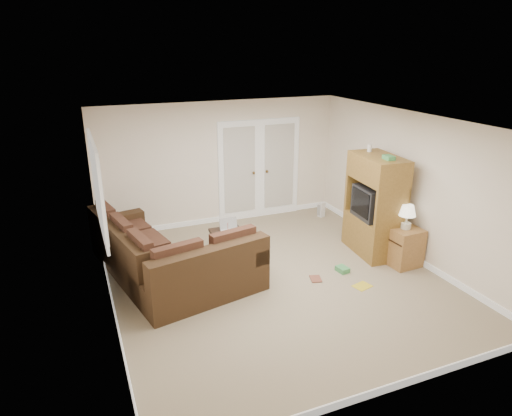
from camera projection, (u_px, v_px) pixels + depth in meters
name	position (u px, v px, depth m)	size (l,w,h in m)	color
floor	(276.00, 279.00, 7.27)	(5.50, 5.50, 0.00)	gray
ceiling	(278.00, 122.00, 6.42)	(5.00, 5.50, 0.02)	silver
wall_left	(104.00, 230.00, 5.96)	(0.02, 5.50, 2.50)	white
wall_right	(411.00, 187.00, 7.74)	(0.02, 5.50, 2.50)	white
wall_back	(220.00, 163.00, 9.24)	(5.00, 0.02, 2.50)	white
wall_front	(395.00, 292.00, 4.46)	(5.00, 0.02, 2.50)	white
baseboards	(276.00, 276.00, 7.26)	(5.00, 5.50, 0.10)	silver
french_doors	(259.00, 170.00, 9.59)	(1.80, 0.05, 2.13)	silver
window_left	(98.00, 186.00, 6.74)	(0.05, 1.92, 1.42)	silver
sectional_sofa	(165.00, 261.00, 7.10)	(2.45, 2.99, 0.88)	#3D2917
coffee_table	(233.00, 248.00, 7.79)	(0.56, 1.10, 0.75)	black
tv_armoire	(375.00, 205.00, 7.94)	(0.71, 1.16, 1.90)	olive
side_cabinet	(404.00, 243.00, 7.64)	(0.53, 0.53, 1.07)	#A0703B
space_heater	(322.00, 210.00, 9.85)	(0.13, 0.11, 0.32)	white
floor_magazine	(362.00, 286.00, 7.06)	(0.27, 0.21, 0.01)	gold
floor_greenbox	(342.00, 269.00, 7.50)	(0.16, 0.21, 0.08)	#449651
floor_book	(310.00, 279.00, 7.25)	(0.17, 0.23, 0.02)	brown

